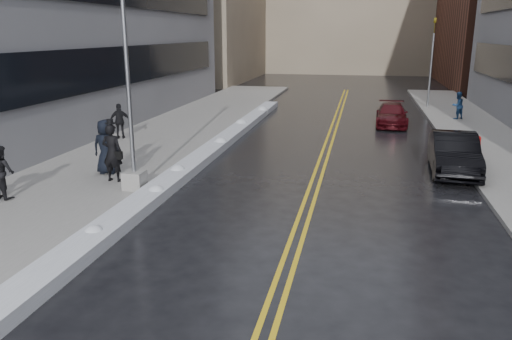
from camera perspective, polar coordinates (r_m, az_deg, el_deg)
The scene contains 16 objects.
ground at distance 14.30m, azimuth -4.98°, elevation -5.91°, with size 160.00×160.00×0.00m, color black.
sidewalk_west at distance 25.24m, azimuth -10.95°, elevation 3.46°, with size 5.50×50.00×0.15m, color gray.
sidewalk_east at distance 24.06m, azimuth 26.20°, elevation 1.55°, with size 4.00×50.00×0.15m, color gray.
lane_line_left at distance 23.37m, azimuth 7.73°, elevation 2.47°, with size 0.12×50.00×0.01m, color gold.
lane_line_right at distance 23.35m, azimuth 8.46°, elevation 2.43°, with size 0.12×50.00×0.01m, color gold.
snow_ridge at distance 22.27m, azimuth -5.09°, elevation 2.35°, with size 0.90×30.00×0.34m, color silver.
lamppost at distance 16.63m, azimuth -14.16°, elevation 5.77°, with size 0.65×0.65×7.62m.
fire_hydrant at distance 23.73m, azimuth 24.00°, elevation 2.81°, with size 0.26×0.26×0.73m.
traffic_signal at distance 37.05m, azimuth 19.43°, elevation 11.83°, with size 0.16×0.20×6.00m.
pedestrian_fedora at distance 18.00m, azimuth -16.10°, elevation 1.91°, with size 0.74×0.49×2.04m, color black.
pedestrian_b at distance 17.47m, azimuth -27.06°, elevation -0.18°, with size 0.83×0.64×1.70m, color black.
pedestrian_c at distance 19.05m, azimuth -16.77°, elevation 2.55°, with size 0.99×0.64×2.02m, color black.
pedestrian_d at distance 25.37m, azimuth -15.28°, elevation 5.41°, with size 1.01×0.42×1.72m, color black.
pedestrian_east at distance 32.52m, azimuth 22.05°, elevation 6.86°, with size 0.79×0.62×1.63m, color navy.
car_black at distance 20.36m, azimuth 21.68°, elevation 1.76°, with size 1.61×4.62×1.52m, color black.
car_maroon at distance 29.94m, azimuth 15.25°, elevation 6.13°, with size 1.74×4.29×1.25m, color #3B090E.
Camera 1 is at (3.96, -12.72, 5.20)m, focal length 35.00 mm.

